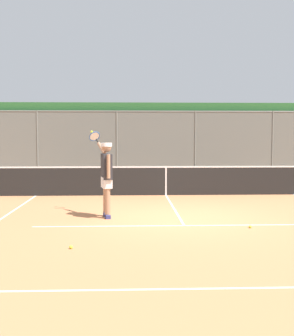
% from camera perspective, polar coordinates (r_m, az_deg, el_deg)
% --- Properties ---
extents(ground_plane, '(60.00, 60.00, 0.00)m').
position_cam_1_polar(ground_plane, '(10.94, 4.15, -6.33)').
color(ground_plane, '#C67A4C').
extents(court_line_markings, '(8.58, 9.07, 0.01)m').
position_cam_1_polar(court_line_markings, '(9.72, 4.98, -7.67)').
color(court_line_markings, white).
rests_on(court_line_markings, ground).
extents(fence_backdrop, '(20.62, 1.37, 3.43)m').
position_cam_1_polar(fence_backdrop, '(20.92, 1.05, 3.45)').
color(fence_backdrop, slate).
rests_on(fence_backdrop, ground).
extents(tennis_net, '(11.03, 0.09, 1.07)m').
position_cam_1_polar(tennis_net, '(14.90, 2.40, -1.56)').
color(tennis_net, '#2D2D2D').
rests_on(tennis_net, ground).
extents(tennis_player, '(0.68, 1.40, 2.11)m').
position_cam_1_polar(tennis_player, '(10.94, -5.16, -0.60)').
color(tennis_player, navy).
rests_on(tennis_player, ground).
extents(tennis_ball_by_sideline, '(0.07, 0.07, 0.07)m').
position_cam_1_polar(tennis_ball_by_sideline, '(10.03, 12.89, -7.21)').
color(tennis_ball_by_sideline, '#D6E042').
rests_on(tennis_ball_by_sideline, ground).
extents(tennis_ball_near_net, '(0.07, 0.07, 0.07)m').
position_cam_1_polar(tennis_ball_near_net, '(8.17, -9.56, -9.80)').
color(tennis_ball_near_net, '#C1D138').
rests_on(tennis_ball_near_net, ground).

